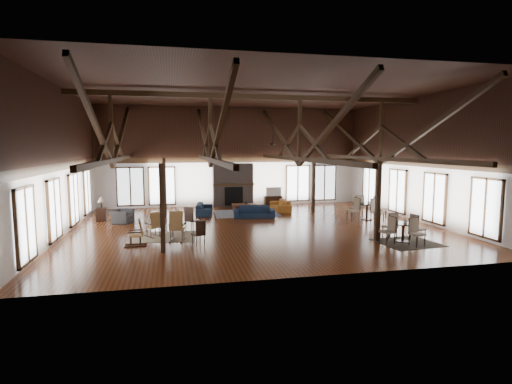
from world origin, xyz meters
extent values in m
plane|color=brown|center=(0.00, 0.00, 0.00)|extent=(16.00, 16.00, 0.00)
cube|color=black|center=(0.00, 0.00, 6.00)|extent=(16.00, 14.00, 0.02)
cube|color=white|center=(0.00, 7.00, 3.00)|extent=(16.00, 0.02, 6.00)
cube|color=white|center=(0.00, -7.00, 3.00)|extent=(16.00, 0.02, 6.00)
cube|color=white|center=(-8.00, 0.00, 3.00)|extent=(0.02, 14.00, 6.00)
cube|color=white|center=(8.00, 0.00, 3.00)|extent=(0.02, 14.00, 6.00)
cube|color=black|center=(0.00, 0.00, 5.75)|extent=(15.60, 0.18, 0.22)
cube|color=black|center=(-6.00, 0.00, 3.05)|extent=(0.16, 13.70, 0.18)
cube|color=black|center=(-6.00, 0.00, 4.40)|extent=(0.14, 0.14, 2.70)
cube|color=black|center=(-6.00, 3.50, 4.28)|extent=(0.15, 7.07, 3.12)
cube|color=black|center=(-6.00, -3.50, 4.28)|extent=(0.15, 7.07, 3.12)
cube|color=black|center=(-2.00, 0.00, 3.05)|extent=(0.16, 13.70, 0.18)
cube|color=black|center=(-2.00, 0.00, 4.40)|extent=(0.14, 0.14, 2.70)
cube|color=black|center=(-2.00, 3.50, 4.28)|extent=(0.15, 7.07, 3.12)
cube|color=black|center=(-2.00, -3.50, 4.28)|extent=(0.15, 7.07, 3.12)
cube|color=black|center=(2.00, 0.00, 3.05)|extent=(0.16, 13.70, 0.18)
cube|color=black|center=(2.00, 0.00, 4.40)|extent=(0.14, 0.14, 2.70)
cube|color=black|center=(2.00, 3.50, 4.28)|extent=(0.15, 7.07, 3.12)
cube|color=black|center=(2.00, -3.50, 4.28)|extent=(0.15, 7.07, 3.12)
cube|color=black|center=(6.00, 0.00, 3.05)|extent=(0.16, 13.70, 0.18)
cube|color=black|center=(6.00, 0.00, 4.40)|extent=(0.14, 0.14, 2.70)
cube|color=black|center=(6.00, 3.50, 4.28)|extent=(0.15, 7.07, 3.12)
cube|color=black|center=(6.00, -3.50, 4.28)|extent=(0.15, 7.07, 3.12)
cube|color=black|center=(-4.00, -3.50, 1.52)|extent=(0.16, 0.16, 3.05)
cube|color=black|center=(4.00, -3.50, 1.52)|extent=(0.16, 0.16, 3.05)
cube|color=black|center=(-4.00, 3.50, 1.52)|extent=(0.16, 0.16, 3.05)
cube|color=black|center=(4.00, 3.50, 1.52)|extent=(0.16, 0.16, 3.05)
cube|color=#63544C|center=(0.00, 6.68, 1.30)|extent=(2.40, 0.62, 2.60)
cube|color=black|center=(0.00, 6.36, 0.65)|extent=(1.10, 0.06, 1.10)
cube|color=#341F0F|center=(0.00, 6.40, 1.35)|extent=(2.50, 0.20, 0.12)
cylinder|color=black|center=(0.50, -1.00, 4.05)|extent=(0.04, 0.04, 0.70)
cylinder|color=black|center=(0.50, -1.00, 3.70)|extent=(0.20, 0.20, 0.10)
cube|color=black|center=(0.95, -1.00, 3.70)|extent=(0.70, 0.12, 0.02)
cube|color=black|center=(0.50, -0.55, 3.70)|extent=(0.12, 0.70, 0.02)
cube|color=black|center=(0.05, -1.00, 3.70)|extent=(0.70, 0.12, 0.02)
cube|color=black|center=(0.50, -1.45, 3.70)|extent=(0.12, 0.70, 0.02)
imported|color=#142037|center=(0.43, 2.46, 0.30)|extent=(2.16, 1.11, 0.60)
imported|color=#121E33|center=(-1.96, 4.06, 0.29)|extent=(2.08, 1.08, 0.58)
imported|color=#98581D|center=(2.38, 4.44, 0.30)|extent=(2.05, 0.84, 0.59)
cube|color=brown|center=(0.20, 3.99, 0.47)|extent=(1.33, 0.71, 0.06)
cube|color=brown|center=(-0.35, 3.78, 0.22)|extent=(0.06, 0.06, 0.44)
cube|color=brown|center=(-0.35, 4.21, 0.22)|extent=(0.06, 0.06, 0.44)
cube|color=brown|center=(0.75, 3.78, 0.22)|extent=(0.06, 0.06, 0.44)
cube|color=brown|center=(0.75, 4.21, 0.22)|extent=(0.06, 0.06, 0.44)
imported|color=#B2B2B2|center=(0.29, 3.90, 0.60)|extent=(0.22, 0.22, 0.19)
imported|color=#2D2D2F|center=(-5.99, 2.39, 0.31)|extent=(1.19, 1.11, 0.63)
cube|color=black|center=(-7.03, 3.14, 0.32)|extent=(0.47, 0.47, 0.63)
cylinder|color=black|center=(-7.03, 3.14, 0.82)|extent=(0.08, 0.08, 0.38)
cone|color=beige|center=(-7.03, 3.14, 1.07)|extent=(0.34, 0.34, 0.27)
cube|color=#936037|center=(-4.43, -0.96, 0.39)|extent=(0.60, 0.59, 0.05)
cube|color=#936037|center=(-4.33, -1.13, 0.69)|extent=(0.47, 0.37, 0.64)
cube|color=black|center=(-4.59, -1.05, 0.02)|extent=(0.44, 0.70, 0.05)
cube|color=black|center=(-4.27, -0.86, 0.02)|extent=(0.44, 0.70, 0.05)
cube|color=#936037|center=(-3.49, -1.83, 0.45)|extent=(0.61, 0.59, 0.05)
cube|color=#936037|center=(-3.54, -2.06, 0.81)|extent=(0.55, 0.30, 0.74)
cube|color=black|center=(-3.70, -1.79, 0.03)|extent=(0.24, 0.90, 0.05)
cube|color=black|center=(-3.28, -1.88, 0.03)|extent=(0.24, 0.90, 0.05)
cube|color=#936037|center=(-5.00, -2.38, 0.38)|extent=(0.42, 0.44, 0.05)
cube|color=#936037|center=(-4.80, -2.38, 0.68)|extent=(0.17, 0.44, 0.63)
cube|color=black|center=(-5.00, -2.56, 0.02)|extent=(0.77, 0.05, 0.05)
cube|color=black|center=(-5.00, -2.20, 0.02)|extent=(0.77, 0.05, 0.05)
cube|color=black|center=(-2.85, -0.35, 0.49)|extent=(0.65, 0.65, 0.05)
cube|color=black|center=(-2.98, -0.51, 0.79)|extent=(0.38, 0.33, 0.60)
cylinder|color=black|center=(-2.85, -0.35, 0.25)|extent=(0.04, 0.04, 0.49)
cube|color=black|center=(-2.75, -2.85, 0.43)|extent=(0.53, 0.53, 0.05)
cube|color=black|center=(-2.68, -3.02, 0.69)|extent=(0.38, 0.21, 0.52)
cylinder|color=black|center=(-2.75, -2.85, 0.21)|extent=(0.03, 0.03, 0.43)
cylinder|color=black|center=(4.88, -3.86, 0.71)|extent=(0.83, 0.83, 0.04)
cylinder|color=black|center=(4.88, -3.86, 0.36)|extent=(0.10, 0.10, 0.69)
cylinder|color=black|center=(4.88, -3.86, 0.02)|extent=(0.50, 0.50, 0.04)
cylinder|color=black|center=(5.80, 0.76, 0.78)|extent=(0.92, 0.92, 0.04)
cylinder|color=black|center=(5.80, 0.76, 0.40)|extent=(0.10, 0.10, 0.76)
cylinder|color=black|center=(5.80, 0.76, 0.02)|extent=(0.55, 0.55, 0.04)
imported|color=#B2B2B2|center=(4.94, -3.90, 0.78)|extent=(0.16, 0.16, 0.10)
imported|color=#B2B2B2|center=(5.87, 0.73, 0.85)|extent=(0.14, 0.14, 0.10)
cube|color=black|center=(2.54, 6.75, 0.27)|extent=(1.10, 0.41, 0.55)
imported|color=#B2B2B2|center=(2.56, 6.75, 0.83)|extent=(0.97, 0.14, 0.56)
cube|color=tan|center=(-4.03, -1.07, 0.01)|extent=(2.80, 2.32, 0.01)
cube|color=#1A2649|center=(0.30, 3.83, 0.01)|extent=(3.50, 2.67, 0.01)
cube|color=black|center=(4.96, -4.04, 0.01)|extent=(2.30, 2.13, 0.01)
camera|label=1|loc=(-3.69, -17.21, 3.58)|focal=28.00mm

